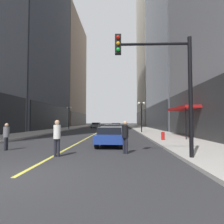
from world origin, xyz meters
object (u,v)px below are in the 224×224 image
Objects in this scene: pedestrian_in_white_shirt at (57,135)px; street_lamp_left_far at (69,113)px; fire_hydrant_right at (163,137)px; car_grey at (96,125)px; car_navy at (116,126)px; car_blue at (111,136)px; car_black at (112,130)px; traffic_light_near_right at (166,76)px; car_maroon at (114,128)px; street_lamp_right_mid at (141,110)px; pedestrian_in_grey_suit at (6,135)px; pedestrian_in_black_coat at (125,134)px.

street_lamp_left_far reaches higher than pedestrian_in_white_shirt.
pedestrian_in_white_shirt is 2.22× the size of fire_hydrant_right.
car_grey is 11.55m from street_lamp_left_far.
car_navy is at bearing -61.59° from car_grey.
car_black is at bearing 91.28° from car_blue.
traffic_light_near_right reaches higher than car_grey.
car_navy is 5.82× the size of fire_hydrant_right.
pedestrian_in_white_shirt reaches higher than car_grey.
car_blue is at bearing -89.92° from car_navy.
car_maroon is 0.94× the size of car_navy.
car_grey is 2.72× the size of pedestrian_in_white_shirt.
traffic_light_near_right is 18.80m from street_lamp_right_mid.
traffic_light_near_right is at bearing -81.46° from car_maroon.
pedestrian_in_white_shirt reaches higher than pedestrian_in_grey_suit.
car_maroon is 4.63m from street_lamp_right_mid.
pedestrian_in_black_coat reaches higher than fire_hydrant_right.
car_maroon is at bearing -75.74° from car_grey.
street_lamp_right_mid is at bearing -35.14° from street_lamp_left_far.
car_maroon is 17.17m from pedestrian_in_black_coat.
car_maroon is 2.73× the size of pedestrian_in_grey_suit.
street_lamp_left_far is 5.54× the size of fire_hydrant_right.
pedestrian_in_black_coat reaches higher than car_blue.
traffic_light_near_right reaches higher than street_lamp_left_far.
car_navy is at bearing 89.57° from car_black.
pedestrian_in_white_shirt is 3.49m from pedestrian_in_black_coat.
car_black is at bearing -90.43° from car_navy.
traffic_light_near_right is at bearing -60.71° from car_blue.
pedestrian_in_black_coat is 0.31× the size of traffic_light_near_right.
fire_hydrant_right is (4.24, 2.90, -0.32)m from car_blue.
pedestrian_in_grey_suit reaches higher than car_maroon.
fire_hydrant_right is (1.55, 7.70, -3.34)m from traffic_light_near_right.
street_lamp_left_far reaches higher than car_blue.
pedestrian_in_grey_suit is at bearing -91.60° from car_grey.
street_lamp_left_far is 24.25m from fire_hydrant_right.
fire_hydrant_right is at bearing -78.64° from car_navy.
car_blue is 3.26m from pedestrian_in_black_coat.
traffic_light_near_right is 7.06× the size of fire_hydrant_right.
street_lamp_right_mid is (3.74, 13.97, 2.54)m from car_blue.
pedestrian_in_white_shirt is at bearing -121.01° from car_blue.
car_blue and car_black have the same top height.
car_blue is 5.14× the size of fire_hydrant_right.
car_navy is 27.07m from pedestrian_in_grey_suit.
street_lamp_right_mid is at bearing 92.59° from fire_hydrant_right.
car_black is 10.32m from pedestrian_in_black_coat.
pedestrian_in_white_shirt is 5.85m from traffic_light_near_right.
car_blue is at bearing 58.99° from pedestrian_in_white_shirt.
car_black is 6.12m from fire_hydrant_right.
traffic_light_near_right reaches higher than fire_hydrant_right.
pedestrian_in_grey_suit is 11.54m from fire_hydrant_right.
car_black is at bearing 136.04° from fire_hydrant_right.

